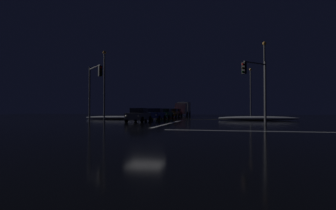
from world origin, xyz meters
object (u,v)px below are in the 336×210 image
at_px(box_truck, 183,108).
at_px(streetlamp_right_far, 251,89).
at_px(sedan_red, 176,113).
at_px(traffic_signal_ne, 257,81).
at_px(traffic_signal_nw, 94,83).
at_px(streetlamp_left_near, 104,80).
at_px(sedan_blue, 156,114).
at_px(streetlamp_right_near, 265,76).
at_px(sedan_green, 165,113).
at_px(sedan_orange, 173,113).
at_px(sedan_gray, 139,115).

height_order(box_truck, streetlamp_right_far, streetlamp_right_far).
bearing_deg(sedan_red, streetlamp_right_far, -16.93).
xyz_separation_m(box_truck, traffic_signal_ne, (12.03, -33.44, 2.45)).
bearing_deg(traffic_signal_nw, box_truck, 82.03).
height_order(traffic_signal_ne, streetlamp_left_near, streetlamp_left_near).
height_order(sedan_blue, streetlamp_left_near, streetlamp_left_near).
bearing_deg(traffic_signal_nw, streetlamp_right_near, 18.89).
relative_size(sedan_blue, sedan_green, 1.00).
xyz_separation_m(sedan_orange, sedan_red, (-0.33, 5.64, 0.00)).
distance_m(sedan_gray, sedan_blue, 5.57).
xyz_separation_m(box_truck, streetlamp_left_near, (-6.49, -27.31, 3.59)).
height_order(sedan_gray, sedan_orange, same).
bearing_deg(sedan_gray, sedan_green, 87.80).
relative_size(sedan_blue, sedan_orange, 1.00).
bearing_deg(streetlamp_left_near, sedan_green, 52.29).
bearing_deg(sedan_red, sedan_green, -88.30).
height_order(traffic_signal_nw, streetlamp_right_far, streetlamp_right_far).
xyz_separation_m(sedan_gray, streetlamp_right_near, (14.19, 3.57, 4.58)).
relative_size(traffic_signal_ne, streetlamp_right_far, 0.70).
height_order(sedan_orange, traffic_signal_nw, traffic_signal_nw).
distance_m(box_truck, streetlamp_left_near, 28.30).
distance_m(sedan_gray, streetlamp_left_near, 8.28).
distance_m(sedan_blue, sedan_red, 18.33).
height_order(sedan_gray, sedan_red, same).
relative_size(box_truck, traffic_signal_ne, 1.35).
bearing_deg(traffic_signal_nw, traffic_signal_ne, 0.52).
relative_size(box_truck, traffic_signal_nw, 1.33).
height_order(sedan_orange, streetlamp_right_far, streetlamp_right_far).
xyz_separation_m(sedan_green, streetlamp_left_near, (-6.41, -8.29, 4.50)).
xyz_separation_m(traffic_signal_nw, streetlamp_right_near, (18.37, 6.29, 1.11)).
bearing_deg(traffic_signal_ne, traffic_signal_nw, -179.48).
relative_size(streetlamp_right_near, streetlamp_left_near, 1.02).
relative_size(sedan_blue, sedan_red, 1.00).
relative_size(traffic_signal_nw, streetlamp_right_near, 0.66).
distance_m(sedan_green, traffic_signal_nw, 15.68).
bearing_deg(box_truck, sedan_green, -90.22).
bearing_deg(streetlamp_left_near, traffic_signal_nw, -74.14).
xyz_separation_m(sedan_red, box_truck, (0.43, 7.02, 0.91)).
bearing_deg(sedan_gray, streetlamp_left_near, 149.04).
bearing_deg(sedan_blue, sedan_red, 91.35).
bearing_deg(traffic_signal_ne, sedan_orange, 120.28).
relative_size(sedan_orange, streetlamp_left_near, 0.47).
relative_size(sedan_blue, box_truck, 0.52).
bearing_deg(traffic_signal_ne, sedan_gray, 168.49).
relative_size(sedan_gray, traffic_signal_nw, 0.70).
relative_size(traffic_signal_ne, streetlamp_left_near, 0.66).
height_order(sedan_gray, sedan_blue, same).
bearing_deg(streetlamp_right_far, sedan_orange, -174.41).
relative_size(box_truck, streetlamp_right_far, 0.95).
relative_size(sedan_gray, streetlamp_right_far, 0.50).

